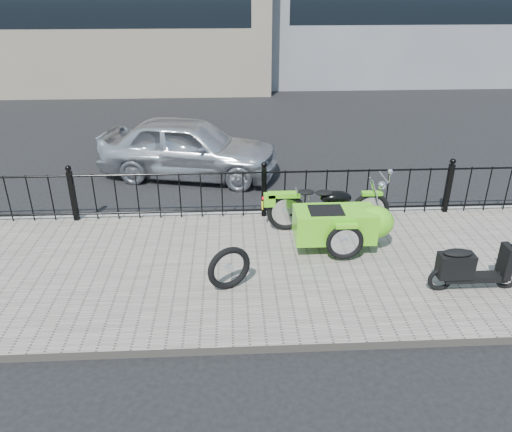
{
  "coord_description": "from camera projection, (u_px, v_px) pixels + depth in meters",
  "views": [
    {
      "loc": [
        -0.6,
        -7.22,
        4.24
      ],
      "look_at": [
        -0.22,
        -0.1,
        0.79
      ],
      "focal_mm": 35.0,
      "sensor_mm": 36.0,
      "label": 1
    }
  ],
  "objects": [
    {
      "name": "iron_fence",
      "position": [
        264.0,
        193.0,
        9.28
      ],
      "size": [
        14.11,
        0.11,
        1.08
      ],
      "color": "black",
      "rests_on": "sidewalk"
    },
    {
      "name": "spare_tire",
      "position": [
        229.0,
        268.0,
        7.14
      ],
      "size": [
        0.64,
        0.38,
        0.67
      ],
      "primitive_type": "torus",
      "rotation": [
        1.57,
        0.0,
        0.46
      ],
      "color": "black",
      "rests_on": "sidewalk"
    },
    {
      "name": "sedan_car",
      "position": [
        189.0,
        147.0,
        11.38
      ],
      "size": [
        4.31,
        2.49,
        1.38
      ],
      "primitive_type": "imported",
      "rotation": [
        0.0,
        0.0,
        1.35
      ],
      "color": "silver",
      "rests_on": "ground"
    },
    {
      "name": "scooter",
      "position": [
        470.0,
        268.0,
        7.1
      ],
      "size": [
        1.37,
        0.4,
        0.93
      ],
      "color": "black",
      "rests_on": "sidewalk"
    },
    {
      "name": "sidewalk",
      "position": [
        271.0,
        268.0,
        7.89
      ],
      "size": [
        30.0,
        3.8,
        0.12
      ],
      "primitive_type": "cube",
      "color": "slate",
      "rests_on": "ground"
    },
    {
      "name": "curb",
      "position": [
        263.0,
        215.0,
        9.63
      ],
      "size": [
        30.0,
        0.1,
        0.12
      ],
      "primitive_type": "cube",
      "color": "gray",
      "rests_on": "ground"
    },
    {
      "name": "motorcycle_sidecar",
      "position": [
        343.0,
        220.0,
        8.24
      ],
      "size": [
        2.28,
        1.48,
        0.98
      ],
      "color": "black",
      "rests_on": "sidewalk"
    },
    {
      "name": "ground",
      "position": [
        269.0,
        255.0,
        8.37
      ],
      "size": [
        120.0,
        120.0,
        0.0
      ],
      "primitive_type": "plane",
      "color": "black",
      "rests_on": "ground"
    }
  ]
}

